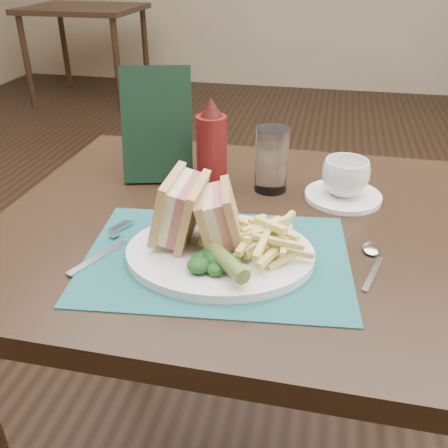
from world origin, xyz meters
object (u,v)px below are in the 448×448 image
(table_main, at_px, (240,368))
(sandwich_half_a, at_px, (167,207))
(table_bg_left, at_px, (89,54))
(placemat, at_px, (217,257))
(sandwich_half_b, at_px, (205,217))
(coffee_cup, at_px, (345,177))
(plate, at_px, (220,253))
(saucer, at_px, (343,196))
(drinking_glass, at_px, (271,160))
(check_presenter, at_px, (157,125))
(ketchup_bottle, at_px, (212,144))

(table_main, height_order, sandwich_half_a, sandwich_half_a)
(table_bg_left, relative_size, placemat, 2.14)
(sandwich_half_b, bearing_deg, coffee_cup, 35.43)
(plate, height_order, sandwich_half_a, sandwich_half_a)
(saucer, height_order, coffee_cup, coffee_cup)
(table_main, xyz_separation_m, drinking_glass, (0.03, 0.14, 0.44))
(coffee_cup, bearing_deg, sandwich_half_a, -139.22)
(table_bg_left, bearing_deg, coffee_cup, -56.15)
(sandwich_half_a, height_order, saucer, sandwich_half_a)
(table_main, bearing_deg, saucer, 35.46)
(table_bg_left, xyz_separation_m, plate, (1.90, -3.37, 0.38))
(check_presenter, bearing_deg, saucer, -17.92)
(table_bg_left, height_order, drinking_glass, drinking_glass)
(sandwich_half_a, height_order, ketchup_bottle, ketchup_bottle)
(drinking_glass, relative_size, check_presenter, 0.55)
(ketchup_bottle, bearing_deg, saucer, 0.30)
(sandwich_half_a, xyz_separation_m, drinking_glass, (0.13, 0.25, -0.01))
(table_main, relative_size, coffee_cup, 9.87)
(table_main, height_order, placemat, placemat)
(plate, distance_m, saucer, 0.32)
(table_main, distance_m, coffee_cup, 0.47)
(drinking_glass, bearing_deg, coffee_cup, -4.62)
(coffee_cup, height_order, check_presenter, check_presenter)
(table_bg_left, distance_m, saucer, 3.76)
(table_bg_left, xyz_separation_m, placemat, (1.89, -3.37, 0.38))
(table_bg_left, bearing_deg, placemat, -60.72)
(table_main, relative_size, sandwich_half_a, 7.87)
(plate, relative_size, ketchup_bottle, 1.61)
(table_bg_left, height_order, sandwich_half_b, sandwich_half_b)
(table_main, xyz_separation_m, placemat, (-0.02, -0.14, 0.38))
(table_bg_left, relative_size, sandwich_half_b, 9.04)
(table_main, xyz_separation_m, sandwich_half_b, (-0.04, -0.13, 0.44))
(plate, bearing_deg, sandwich_half_b, 150.59)
(placemat, height_order, sandwich_half_b, sandwich_half_b)
(plate, height_order, drinking_glass, drinking_glass)
(check_presenter, bearing_deg, sandwich_half_a, -82.45)
(table_bg_left, height_order, sandwich_half_a, sandwich_half_a)
(table_bg_left, bearing_deg, sandwich_half_b, -60.91)
(placemat, relative_size, coffee_cup, 4.62)
(coffee_cup, xyz_separation_m, check_presenter, (-0.39, 0.03, 0.07))
(coffee_cup, bearing_deg, placemat, -126.77)
(plate, bearing_deg, sandwich_half_a, 160.94)
(saucer, xyz_separation_m, ketchup_bottle, (-0.27, -0.00, 0.09))
(sandwich_half_a, bearing_deg, table_bg_left, 117.19)
(saucer, bearing_deg, drinking_glass, 175.38)
(table_main, height_order, coffee_cup, coffee_cup)
(drinking_glass, relative_size, ketchup_bottle, 0.70)
(sandwich_half_b, distance_m, ketchup_bottle, 0.26)
(saucer, bearing_deg, sandwich_half_b, -130.68)
(ketchup_bottle, bearing_deg, sandwich_half_a, -93.67)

